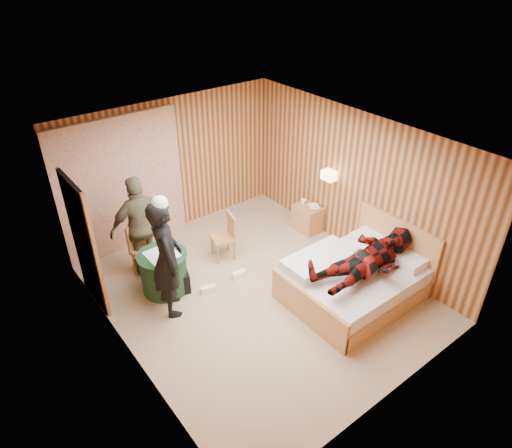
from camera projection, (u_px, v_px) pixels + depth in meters
floor at (257, 292)px, 7.22m from camera, size 4.20×5.00×0.01m
ceiling at (257, 143)px, 5.89m from camera, size 4.20×5.00×0.01m
wall_back at (172, 167)px, 8.23m from camera, size 4.20×0.02×2.50m
wall_left at (118, 282)px, 5.47m from camera, size 0.02×5.00×2.50m
wall_right at (356, 184)px, 7.64m from camera, size 0.02×5.00×2.50m
curtain at (122, 186)px, 7.69m from camera, size 2.20×0.08×2.40m
doorway at (84, 244)px, 6.55m from camera, size 0.06×0.90×2.05m
wall_lamp at (329, 175)px, 7.82m from camera, size 0.26×0.24×0.16m
bed at (353, 280)px, 6.99m from camera, size 1.97×1.52×1.05m
nightstand at (307, 218)px, 8.63m from camera, size 0.39×0.52×0.51m
round_table at (164, 272)px, 7.10m from camera, size 0.77×0.77×0.68m
chair_far at (143, 244)px, 7.39m from camera, size 0.56×0.56×0.93m
chair_near at (226, 233)px, 7.79m from camera, size 0.45×0.45×0.82m
duffel_bag at (170, 283)px, 7.13m from camera, size 0.67×0.49×0.34m
sneaker_left at (208, 289)px, 7.19m from camera, size 0.26×0.17×0.11m
sneaker_right at (239, 275)px, 7.50m from camera, size 0.25×0.11×0.11m
woman_standing at (167, 259)px, 6.42m from camera, size 0.64×0.78×1.84m
man_at_table at (141, 226)px, 7.26m from camera, size 1.04×0.50×1.72m
man_on_bed at (372, 252)px, 6.50m from camera, size 0.86×0.67×1.77m
book_lower at (310, 207)px, 8.46m from camera, size 0.21×0.25×0.02m
book_upper at (310, 206)px, 8.45m from camera, size 0.27×0.28×0.02m
cup_nightstand at (303, 202)px, 8.56m from camera, size 0.12×0.12×0.09m
cup_table at (169, 251)px, 6.91m from camera, size 0.15×0.15×0.10m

